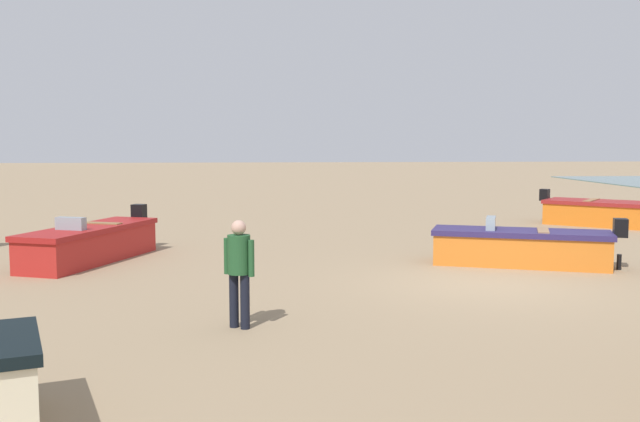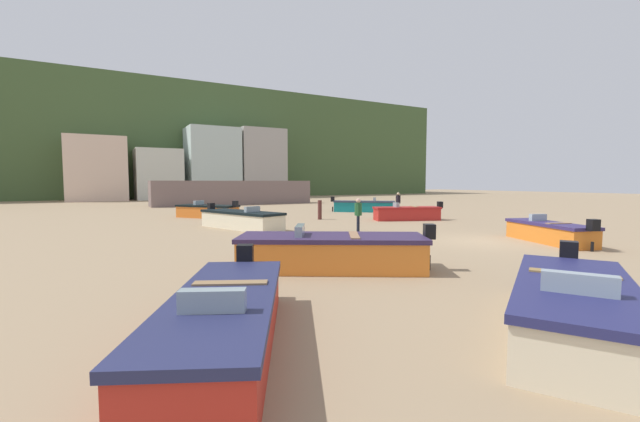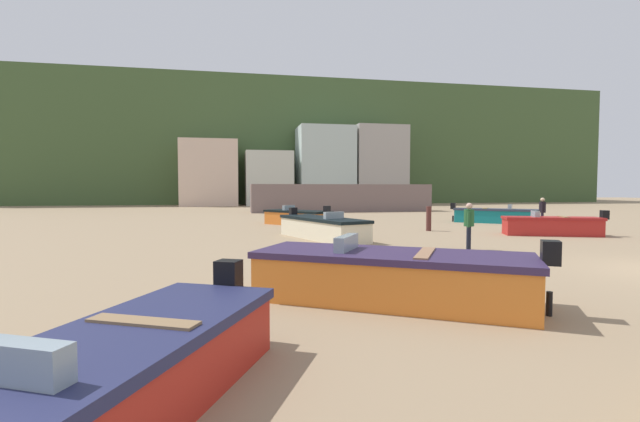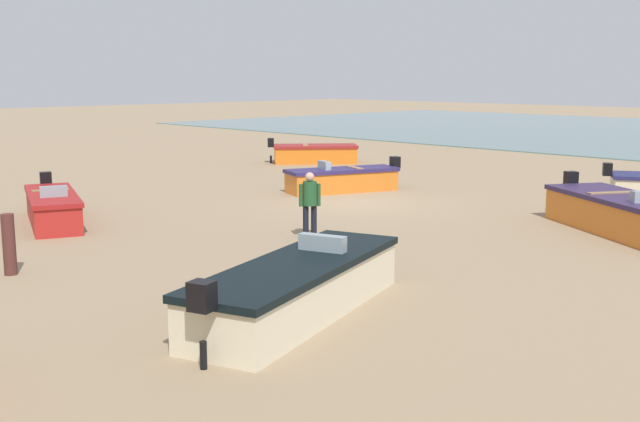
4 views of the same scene
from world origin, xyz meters
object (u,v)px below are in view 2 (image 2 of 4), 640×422
boat_cream_2 (241,220)px  beach_walker_foreground (358,213)px  boat_orange_5 (549,232)px  beach_walker_distant (398,202)px  mooring_post_near_water (320,210)px  boat_red_6 (407,213)px  boat_orange_4 (208,211)px  boat_teal_3 (364,206)px  boat_orange_8 (332,252)px  boat_red_0 (225,320)px  boat_cream_1 (574,308)px

boat_cream_2 → beach_walker_foreground: beach_walker_foreground is taller
boat_orange_5 → beach_walker_distant: beach_walker_distant is taller
mooring_post_near_water → beach_walker_distant: size_ratio=0.76×
boat_cream_2 → boat_orange_5: bearing=111.9°
mooring_post_near_water → boat_red_6: bearing=-33.7°
boat_orange_4 → mooring_post_near_water: 7.60m
boat_teal_3 → beach_walker_distant: (0.64, -3.37, 0.50)m
boat_orange_4 → beach_walker_foreground: beach_walker_foreground is taller
boat_orange_8 → beach_walker_foreground: beach_walker_foreground is taller
boat_teal_3 → mooring_post_near_water: size_ratio=3.64×
boat_red_0 → boat_red_6: (15.21, 13.39, 0.02)m
boat_cream_2 → boat_orange_4: 7.11m
boat_red_0 → boat_orange_4: bearing=-77.2°
boat_orange_5 → beach_walker_foreground: beach_walker_foreground is taller
boat_red_0 → mooring_post_near_water: 19.58m
mooring_post_near_water → beach_walker_foreground: bearing=-103.8°
boat_orange_4 → boat_cream_2: bearing=-127.9°
boat_red_0 → boat_cream_1: (4.81, -2.20, 0.04)m
beach_walker_foreground → boat_cream_1: bearing=-165.9°
boat_teal_3 → beach_walker_foreground: bearing=3.0°
boat_orange_5 → boat_red_6: size_ratio=0.96×
boat_red_6 → mooring_post_near_water: size_ratio=3.54×
boat_orange_4 → boat_orange_8: bearing=-130.6°
boat_orange_5 → mooring_post_near_water: 13.18m
boat_cream_1 → boat_orange_5: boat_cream_1 is taller
boat_orange_5 → beach_walker_distant: size_ratio=2.56×
boat_teal_3 → beach_walker_distant: beach_walker_distant is taller
beach_walker_distant → boat_red_0: bearing=-4.6°
boat_cream_1 → boat_red_6: (10.40, 15.59, -0.02)m
boat_cream_1 → boat_red_0: bearing=34.3°
boat_orange_8 → beach_walker_distant: bearing=-14.8°
boat_cream_2 → beach_walker_foreground: size_ratio=3.35×
beach_walker_distant → boat_orange_8: bearing=-4.2°
mooring_post_near_water → boat_orange_8: bearing=-117.7°
boat_teal_3 → beach_walker_distant: bearing=50.3°
boat_cream_1 → beach_walker_distant: bearing=-64.6°
beach_walker_foreground → beach_walker_distant: 11.01m
beach_walker_distant → boat_orange_5: bearing=26.5°
boat_cream_1 → beach_walker_foreground: bearing=-50.6°
boat_orange_8 → beach_walker_foreground: 7.95m
boat_teal_3 → boat_orange_5: (-2.89, -16.62, -0.04)m
boat_red_0 → boat_red_6: 20.26m
boat_orange_8 → mooring_post_near_water: 14.39m
boat_cream_2 → boat_red_6: 10.46m
boat_orange_8 → mooring_post_near_water: size_ratio=4.26×
boat_orange_5 → beach_walker_distant: bearing=95.2°
boat_red_0 → boat_orange_4: (4.76, 21.19, 0.02)m
mooring_post_near_water → boat_cream_2: bearing=-158.3°
boat_red_6 → beach_walker_foreground: 7.16m
boat_teal_3 → beach_walker_distant: size_ratio=2.75×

